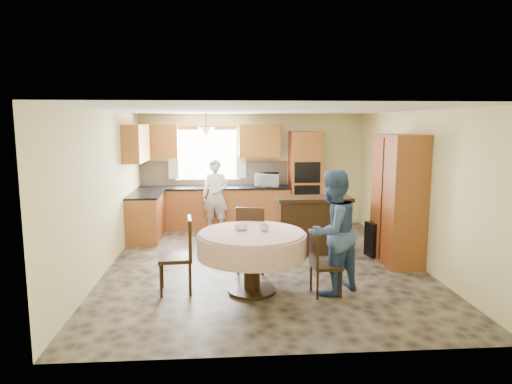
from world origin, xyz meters
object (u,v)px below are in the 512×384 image
at_px(oven_tower, 305,179).
at_px(person_dining, 332,232).
at_px(cupboard, 398,199).
at_px(sideboard, 313,226).
at_px(person_sink, 215,196).
at_px(chair_back, 252,236).
at_px(chair_left, 182,251).
at_px(dining_table, 252,245).
at_px(chair_right, 321,261).

distance_m(oven_tower, person_dining, 4.05).
xyz_separation_m(oven_tower, cupboard, (1.07, -2.72, -0.00)).
bearing_deg(oven_tower, person_dining, -94.97).
xyz_separation_m(oven_tower, sideboard, (-0.21, -2.07, -0.59)).
height_order(oven_tower, person_sink, oven_tower).
bearing_deg(oven_tower, person_sink, -168.80).
bearing_deg(sideboard, chair_back, -139.67).
height_order(oven_tower, cupboard, same).
xyz_separation_m(chair_left, person_sink, (0.41, 3.46, 0.21)).
relative_size(cupboard, person_sink, 1.36).
bearing_deg(person_sink, oven_tower, 24.18).
relative_size(dining_table, person_sink, 0.95).
relative_size(dining_table, chair_right, 1.71).
height_order(dining_table, person_dining, person_dining).
bearing_deg(chair_back, sideboard, -123.02).
xyz_separation_m(cupboard, person_dining, (-1.42, -1.31, -0.21)).
height_order(sideboard, chair_right, sideboard).
bearing_deg(person_dining, chair_back, -77.64).
height_order(dining_table, chair_right, chair_right).
height_order(person_sink, person_dining, person_dining).
relative_size(oven_tower, person_sink, 1.36).
bearing_deg(chair_back, dining_table, 101.89).
distance_m(chair_left, person_sink, 3.49).
distance_m(chair_back, person_dining, 1.40).
xyz_separation_m(dining_table, person_dining, (1.08, -0.09, 0.18)).
xyz_separation_m(person_sink, person_dining, (1.62, -3.63, 0.07)).
xyz_separation_m(dining_table, chair_left, (-0.96, 0.09, -0.09)).
bearing_deg(cupboard, oven_tower, 111.51).
bearing_deg(cupboard, dining_table, -153.92).
height_order(chair_right, person_dining, person_dining).
bearing_deg(person_dining, cupboard, -173.18).
bearing_deg(dining_table, oven_tower, 70.08).
height_order(cupboard, chair_right, cupboard).
bearing_deg(person_sink, dining_table, -68.31).
bearing_deg(chair_right, dining_table, 74.82).
bearing_deg(chair_left, sideboard, 124.15).
height_order(oven_tower, chair_right, oven_tower).
bearing_deg(oven_tower, chair_back, -113.89).
bearing_deg(sideboard, dining_table, -124.45).
xyz_separation_m(sideboard, dining_table, (-1.22, -1.87, 0.19)).
height_order(dining_table, chair_back, chair_back).
distance_m(sideboard, person_dining, 2.00).
relative_size(chair_right, person_dining, 0.51).
bearing_deg(oven_tower, chair_left, -121.77).
bearing_deg(sideboard, cupboard, -28.20).
distance_m(chair_back, person_sink, 2.79).
relative_size(cupboard, chair_back, 2.03).
distance_m(sideboard, cupboard, 1.55).
bearing_deg(cupboard, chair_right, -138.48).
height_order(chair_back, person_dining, person_dining).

